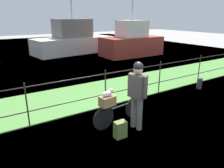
{
  "coord_description": "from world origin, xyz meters",
  "views": [
    {
      "loc": [
        -3.06,
        -3.31,
        2.67
      ],
      "look_at": [
        -0.11,
        1.26,
        0.9
      ],
      "focal_mm": 33.7,
      "sensor_mm": 36.0,
      "label": 1
    }
  ],
  "objects_px": {
    "cyclist_person": "(137,90)",
    "moored_boat_near": "(73,41)",
    "backpack_on_paving": "(120,130)",
    "mooring_bollard": "(199,83)",
    "bicycle_main": "(119,112)",
    "wooden_crate": "(107,101)",
    "moored_boat_far": "(131,43)",
    "terrier_dog": "(108,93)"
  },
  "relations": [
    {
      "from": "wooden_crate",
      "to": "moored_boat_far",
      "type": "distance_m",
      "value": 10.28
    },
    {
      "from": "bicycle_main",
      "to": "backpack_on_paving",
      "type": "height_order",
      "value": "bicycle_main"
    },
    {
      "from": "moored_boat_far",
      "to": "wooden_crate",
      "type": "bearing_deg",
      "value": -131.05
    },
    {
      "from": "bicycle_main",
      "to": "moored_boat_far",
      "type": "distance_m",
      "value": 10.02
    },
    {
      "from": "mooring_bollard",
      "to": "bicycle_main",
      "type": "bearing_deg",
      "value": -171.95
    },
    {
      "from": "backpack_on_paving",
      "to": "moored_boat_far",
      "type": "distance_m",
      "value": 10.7
    },
    {
      "from": "terrier_dog",
      "to": "moored_boat_far",
      "type": "xyz_separation_m",
      "value": [
        6.73,
        7.75,
        -0.03
      ]
    },
    {
      "from": "backpack_on_paving",
      "to": "moored_boat_near",
      "type": "height_order",
      "value": "moored_boat_near"
    },
    {
      "from": "wooden_crate",
      "to": "backpack_on_paving",
      "type": "height_order",
      "value": "wooden_crate"
    },
    {
      "from": "backpack_on_paving",
      "to": "moored_boat_near",
      "type": "distance_m",
      "value": 12.1
    },
    {
      "from": "moored_boat_near",
      "to": "cyclist_person",
      "type": "bearing_deg",
      "value": -105.49
    },
    {
      "from": "wooden_crate",
      "to": "mooring_bollard",
      "type": "distance_m",
      "value": 4.6
    },
    {
      "from": "cyclist_person",
      "to": "bicycle_main",
      "type": "bearing_deg",
      "value": 117.48
    },
    {
      "from": "cyclist_person",
      "to": "moored_boat_near",
      "type": "relative_size",
      "value": 0.27
    },
    {
      "from": "cyclist_person",
      "to": "terrier_dog",
      "type": "bearing_deg",
      "value": 146.03
    },
    {
      "from": "backpack_on_paving",
      "to": "moored_boat_far",
      "type": "relative_size",
      "value": 0.1
    },
    {
      "from": "moored_boat_near",
      "to": "bicycle_main",
      "type": "bearing_deg",
      "value": -107.14
    },
    {
      "from": "cyclist_person",
      "to": "moored_boat_far",
      "type": "relative_size",
      "value": 0.4
    },
    {
      "from": "terrier_dog",
      "to": "cyclist_person",
      "type": "height_order",
      "value": "cyclist_person"
    },
    {
      "from": "cyclist_person",
      "to": "mooring_bollard",
      "type": "bearing_deg",
      "value": 14.48
    },
    {
      "from": "wooden_crate",
      "to": "cyclist_person",
      "type": "xyz_separation_m",
      "value": [
        0.6,
        -0.38,
        0.28
      ]
    },
    {
      "from": "wooden_crate",
      "to": "cyclist_person",
      "type": "distance_m",
      "value": 0.77
    },
    {
      "from": "wooden_crate",
      "to": "backpack_on_paving",
      "type": "relative_size",
      "value": 0.91
    },
    {
      "from": "backpack_on_paving",
      "to": "moored_boat_far",
      "type": "height_order",
      "value": "moored_boat_far"
    },
    {
      "from": "bicycle_main",
      "to": "terrier_dog",
      "type": "xyz_separation_m",
      "value": [
        -0.35,
        -0.04,
        0.6
      ]
    },
    {
      "from": "bicycle_main",
      "to": "wooden_crate",
      "type": "xyz_separation_m",
      "value": [
        -0.38,
        -0.04,
        0.4
      ]
    },
    {
      "from": "wooden_crate",
      "to": "mooring_bollard",
      "type": "xyz_separation_m",
      "value": [
        4.52,
        0.63,
        -0.52
      ]
    },
    {
      "from": "wooden_crate",
      "to": "terrier_dog",
      "type": "bearing_deg",
      "value": 6.53
    },
    {
      "from": "cyclist_person",
      "to": "mooring_bollard",
      "type": "distance_m",
      "value": 4.13
    },
    {
      "from": "mooring_bollard",
      "to": "moored_boat_near",
      "type": "relative_size",
      "value": 0.07
    },
    {
      "from": "wooden_crate",
      "to": "cyclist_person",
      "type": "height_order",
      "value": "cyclist_person"
    },
    {
      "from": "moored_boat_far",
      "to": "backpack_on_paving",
      "type": "bearing_deg",
      "value": -129.11
    },
    {
      "from": "bicycle_main",
      "to": "moored_boat_near",
      "type": "xyz_separation_m",
      "value": [
        3.37,
        10.91,
        0.58
      ]
    },
    {
      "from": "bicycle_main",
      "to": "moored_boat_far",
      "type": "bearing_deg",
      "value": 50.42
    },
    {
      "from": "wooden_crate",
      "to": "moored_boat_far",
      "type": "xyz_separation_m",
      "value": [
        6.75,
        7.75,
        0.17
      ]
    },
    {
      "from": "bicycle_main",
      "to": "wooden_crate",
      "type": "relative_size",
      "value": 4.52
    },
    {
      "from": "wooden_crate",
      "to": "moored_boat_near",
      "type": "height_order",
      "value": "moored_boat_near"
    },
    {
      "from": "wooden_crate",
      "to": "cyclist_person",
      "type": "bearing_deg",
      "value": -32.67
    },
    {
      "from": "terrier_dog",
      "to": "cyclist_person",
      "type": "relative_size",
      "value": 0.19
    },
    {
      "from": "moored_boat_far",
      "to": "moored_boat_near",
      "type": "bearing_deg",
      "value": 133.21
    },
    {
      "from": "backpack_on_paving",
      "to": "mooring_bollard",
      "type": "height_order",
      "value": "mooring_bollard"
    },
    {
      "from": "moored_boat_near",
      "to": "terrier_dog",
      "type": "bearing_deg",
      "value": -108.75
    }
  ]
}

